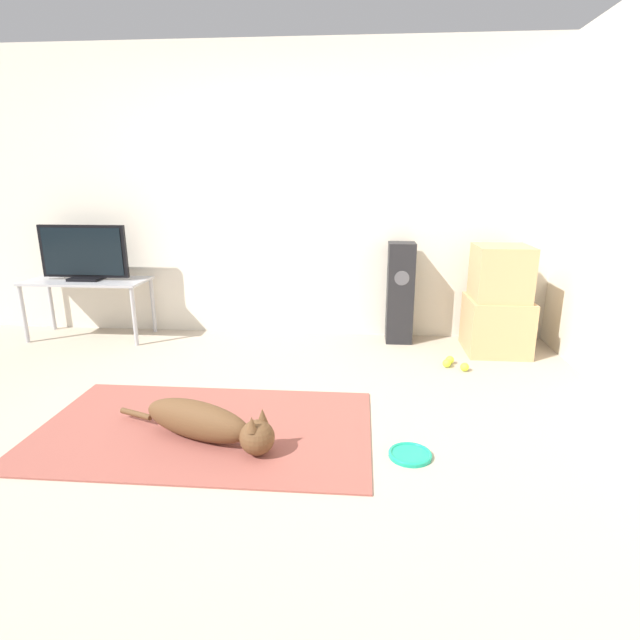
% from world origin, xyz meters
% --- Properties ---
extents(ground_plane, '(12.00, 12.00, 0.00)m').
position_xyz_m(ground_plane, '(0.00, 0.00, 0.00)').
color(ground_plane, '#B2A38E').
extents(wall_back, '(8.00, 0.06, 2.55)m').
position_xyz_m(wall_back, '(0.00, 2.10, 1.27)').
color(wall_back, silver).
rests_on(wall_back, ground_plane).
extents(area_rug, '(1.95, 1.14, 0.01)m').
position_xyz_m(area_rug, '(0.00, 0.12, 0.01)').
color(area_rug, '#934C42').
rests_on(area_rug, ground_plane).
extents(dog, '(1.01, 0.46, 0.24)m').
position_xyz_m(dog, '(0.07, -0.03, 0.12)').
color(dog, brown).
rests_on(dog, area_rug).
extents(frisbee, '(0.23, 0.23, 0.03)m').
position_xyz_m(frisbee, '(1.18, -0.09, 0.01)').
color(frisbee, '#199E7A').
rests_on(frisbee, ground_plane).
extents(cardboard_box_lower, '(0.50, 0.52, 0.46)m').
position_xyz_m(cardboard_box_lower, '(2.05, 1.69, 0.23)').
color(cardboard_box_lower, tan).
rests_on(cardboard_box_lower, ground_plane).
extents(cardboard_box_upper, '(0.43, 0.44, 0.44)m').
position_xyz_m(cardboard_box_upper, '(2.04, 1.67, 0.68)').
color(cardboard_box_upper, tan).
rests_on(cardboard_box_upper, cardboard_box_lower).
extents(floor_speaker, '(0.23, 0.23, 0.89)m').
position_xyz_m(floor_speaker, '(1.25, 1.90, 0.45)').
color(floor_speaker, black).
rests_on(floor_speaker, ground_plane).
extents(tv_stand, '(1.07, 0.47, 0.54)m').
position_xyz_m(tv_stand, '(-1.57, 1.79, 0.47)').
color(tv_stand, '#A8A8AD').
rests_on(tv_stand, ground_plane).
extents(tv, '(0.79, 0.20, 0.49)m').
position_xyz_m(tv, '(-1.57, 1.79, 0.78)').
color(tv, black).
rests_on(tv, tv_stand).
extents(tennis_ball_by_boxes, '(0.07, 0.07, 0.07)m').
position_xyz_m(tennis_ball_by_boxes, '(1.62, 1.33, 0.03)').
color(tennis_ball_by_boxes, '#C6E033').
rests_on(tennis_ball_by_boxes, ground_plane).
extents(tennis_ball_near_speaker, '(0.07, 0.07, 0.07)m').
position_xyz_m(tennis_ball_near_speaker, '(1.71, 1.19, 0.03)').
color(tennis_ball_near_speaker, '#C6E033').
rests_on(tennis_ball_near_speaker, ground_plane).
extents(tennis_ball_loose_on_carpet, '(0.07, 0.07, 0.07)m').
position_xyz_m(tennis_ball_loose_on_carpet, '(1.59, 1.26, 0.03)').
color(tennis_ball_loose_on_carpet, '#C6E033').
rests_on(tennis_ball_loose_on_carpet, ground_plane).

